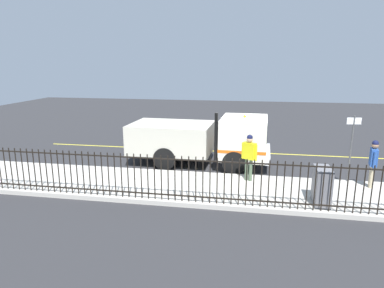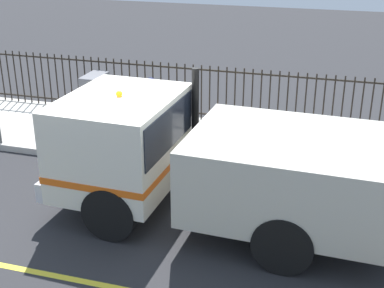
% 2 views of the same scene
% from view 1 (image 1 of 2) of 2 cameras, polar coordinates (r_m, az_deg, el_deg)
% --- Properties ---
extents(ground_plane, '(51.34, 51.34, 0.00)m').
position_cam_1_polar(ground_plane, '(15.11, 8.51, -3.60)').
color(ground_plane, '#2B2B2D').
rests_on(ground_plane, ground).
extents(sidewalk_slab, '(3.15, 23.34, 0.15)m').
position_cam_1_polar(sidewalk_slab, '(12.04, 8.04, -7.74)').
color(sidewalk_slab, '#B7B2A8').
rests_on(sidewalk_slab, ground).
extents(lane_marking, '(0.12, 21.00, 0.01)m').
position_cam_1_polar(lane_marking, '(17.29, 8.74, -1.39)').
color(lane_marking, yellow).
rests_on(lane_marking, ground).
extents(work_truck, '(2.71, 6.17, 2.48)m').
position_cam_1_polar(work_truck, '(14.85, 2.62, 1.13)').
color(work_truck, silver).
rests_on(work_truck, ground).
extents(worker_standing, '(0.44, 0.56, 1.73)m').
position_cam_1_polar(worker_standing, '(12.55, 9.58, -1.44)').
color(worker_standing, yellow).
rests_on(worker_standing, sidewalk_slab).
extents(pedestrian_distant, '(0.62, 0.30, 1.68)m').
position_cam_1_polar(pedestrian_distant, '(13.26, 28.15, -2.22)').
color(pedestrian_distant, '#264C99').
rests_on(pedestrian_distant, sidewalk_slab).
extents(iron_fence, '(0.04, 19.87, 1.47)m').
position_cam_1_polar(iron_fence, '(10.42, 7.88, -6.34)').
color(iron_fence, black).
rests_on(iron_fence, sidewalk_slab).
extents(utility_cabinet, '(0.90, 0.46, 1.15)m').
position_cam_1_polar(utility_cabinet, '(11.23, 20.96, -6.57)').
color(utility_cabinet, slate).
rests_on(utility_cabinet, sidewalk_slab).
extents(traffic_cone, '(0.41, 0.41, 0.58)m').
position_cam_1_polar(traffic_cone, '(17.61, -5.67, -0.07)').
color(traffic_cone, orange).
rests_on(traffic_cone, ground).
extents(street_sign, '(0.08, 0.50, 2.45)m').
position_cam_1_polar(street_sign, '(13.46, 25.24, 0.47)').
color(street_sign, '#4C4C4C').
rests_on(street_sign, sidewalk_slab).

